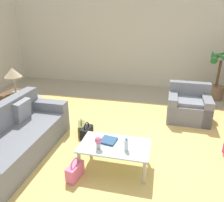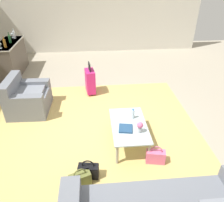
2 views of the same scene
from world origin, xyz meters
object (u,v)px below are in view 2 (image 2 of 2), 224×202
at_px(wine_glass_left_of_centre, 12,34).
at_px(wine_bottle_amber, 5,43).
at_px(water_bottle, 133,114).
at_px(wine_bottle_green, 10,39).
at_px(armchair, 26,100).
at_px(flower_vase, 140,126).
at_px(coffee_table, 129,127).
at_px(wine_bottle_clear, 14,35).
at_px(suitcase_magenta, 90,81).
at_px(coffee_table_book, 126,128).
at_px(wine_glass_leftmost, 0,44).
at_px(bar_console, 11,58).
at_px(handbag_olive, 80,180).
at_px(handbag_black, 88,171).
at_px(handbag_pink, 156,156).

bearing_deg(wine_glass_left_of_centre, wine_bottle_amber, -174.52).
height_order(water_bottle, wine_bottle_green, wine_bottle_green).
distance_m(armchair, flower_vase, 2.78).
height_order(coffee_table, water_bottle, water_bottle).
bearing_deg(wine_bottle_clear, suitcase_magenta, -130.24).
xyz_separation_m(coffee_table_book, suitcase_magenta, (2.12, 0.62, -0.08)).
bearing_deg(wine_glass_leftmost, wine_bottle_clear, -6.28).
relative_size(coffee_table, wine_bottle_clear, 3.66).
xyz_separation_m(flower_vase, bar_console, (3.72, 3.25, -0.05)).
bearing_deg(suitcase_magenta, wine_bottle_clear, 49.76).
bearing_deg(suitcase_magenta, wine_glass_leftmost, 67.88).
bearing_deg(flower_vase, coffee_table_book, 66.50).
xyz_separation_m(coffee_table, wine_glass_left_of_centre, (4.02, 3.09, 0.71)).
xyz_separation_m(wine_glass_left_of_centre, wine_bottle_clear, (-0.08, -0.09, 0.01)).
distance_m(wine_glass_leftmost, wine_bottle_green, 0.52).
bearing_deg(handbag_olive, water_bottle, -41.70).
relative_size(armchair, coffee_table_book, 4.02).
xyz_separation_m(water_bottle, coffee_table_book, (-0.32, 0.18, -0.08)).
bearing_deg(handbag_olive, wine_bottle_green, 25.78).
relative_size(flower_vase, wine_bottle_amber, 0.68).
bearing_deg(coffee_table, coffee_table_book, 146.31).
bearing_deg(wine_bottle_green, coffee_table_book, -141.09).
bearing_deg(coffee_table, suitcase_magenta, 19.29).
relative_size(wine_glass_left_of_centre, handbag_black, 0.43).
xyz_separation_m(water_bottle, wine_bottle_clear, (3.74, 3.09, 0.57)).
relative_size(coffee_table_book, suitcase_magenta, 0.28).
distance_m(armchair, bar_console, 2.40).
bearing_deg(suitcase_magenta, wine_bottle_green, 57.02).
relative_size(coffee_table_book, wine_glass_left_of_centre, 1.56).
xyz_separation_m(armchair, coffee_table_book, (-1.42, -2.09, 0.15)).
height_order(wine_bottle_amber, wine_bottle_green, same).
bearing_deg(wine_glass_left_of_centre, coffee_table, -142.51).
height_order(wine_glass_left_of_centre, wine_bottle_clear, wine_bottle_clear).
distance_m(armchair, wine_bottle_amber, 2.08).
height_order(wine_bottle_clear, suitcase_magenta, wine_bottle_clear).
relative_size(flower_vase, wine_bottle_clear, 0.68).
xyz_separation_m(flower_vase, suitcase_magenta, (2.22, 0.85, -0.19)).
bearing_deg(wine_bottle_clear, wine_glass_left_of_centre, 48.14).
xyz_separation_m(coffee_table, suitcase_magenta, (2.00, 0.70, -0.01)).
distance_m(coffee_table_book, wine_bottle_green, 4.68).
relative_size(armchair, handbag_black, 2.70).
bearing_deg(bar_console, handbag_pink, -139.14).
distance_m(water_bottle, handbag_pink, 0.87).
xyz_separation_m(coffee_table_book, handbag_olive, (-0.78, 0.80, -0.31)).
bearing_deg(water_bottle, handbag_pink, -158.64).
bearing_deg(armchair, wine_glass_left_of_centre, 18.70).
bearing_deg(wine_glass_leftmost, wine_glass_left_of_centre, -0.62).
bearing_deg(handbag_olive, coffee_table, -44.37).
bearing_deg(wine_bottle_amber, suitcase_magenta, -114.33).
bearing_deg(handbag_black, armchair, 34.74).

